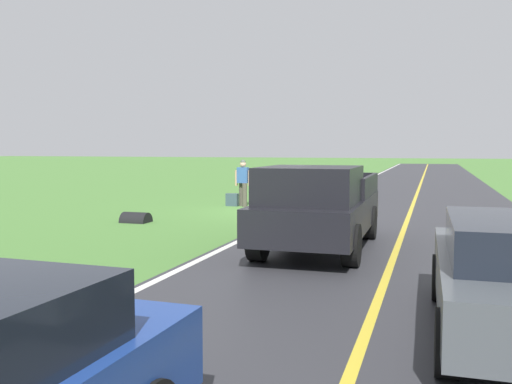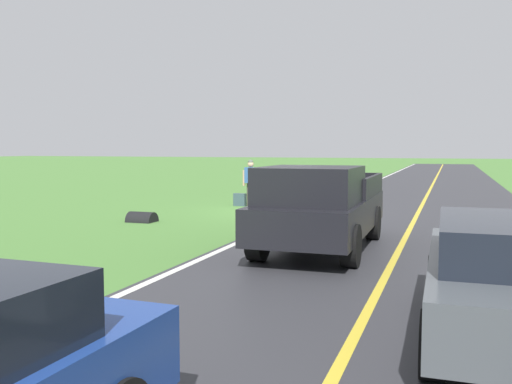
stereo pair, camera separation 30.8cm
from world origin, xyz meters
TOP-DOWN VIEW (x-y plane):
  - ground_plane at (0.00, 0.00)m, footprint 200.00×200.00m
  - road_surface at (-4.57, 0.00)m, footprint 7.56×120.00m
  - lane_edge_line at (-0.97, 0.00)m, footprint 0.16×117.60m
  - lane_centre_line at (-4.57, 0.00)m, footprint 0.14×117.60m
  - hitchhiker_walking at (1.47, -1.14)m, footprint 0.62×0.52m
  - suitcase_carried at (1.90, -1.08)m, footprint 0.47×0.22m
  - pickup_truck_passing at (-2.97, 6.86)m, footprint 2.14×5.42m
  - drainage_culvert at (3.02, 4.06)m, footprint 0.80×0.60m

SIDE VIEW (x-z plane):
  - ground_plane at x=0.00m, z-range 0.00..0.00m
  - drainage_culvert at x=3.02m, z-range -0.30..0.30m
  - road_surface at x=-4.57m, z-range 0.00..0.00m
  - lane_edge_line at x=-0.97m, z-range 0.00..0.01m
  - lane_centre_line at x=-4.57m, z-range 0.00..0.01m
  - suitcase_carried at x=1.90m, z-range 0.00..0.47m
  - pickup_truck_passing at x=-2.97m, z-range 0.06..1.88m
  - hitchhiker_walking at x=1.47m, z-range 0.11..1.85m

